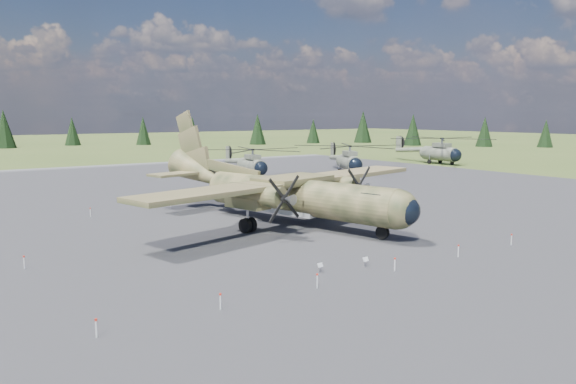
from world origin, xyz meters
TOP-DOWN VIEW (x-y plane):
  - ground at (0.00, 0.00)m, footprint 500.00×500.00m
  - apron at (0.00, 10.00)m, footprint 120.00×120.00m
  - transport_plane at (5.16, 3.18)m, footprint 31.84×28.54m
  - helicopter_near at (21.84, 36.10)m, footprint 19.28×21.18m
  - helicopter_mid at (37.18, 31.21)m, footprint 24.24×24.24m
  - helicopter_far at (63.84, 35.22)m, footprint 21.62×24.42m
  - info_placard_left at (-1.92, -11.10)m, footprint 0.40×0.21m
  - info_placard_right at (1.22, -11.73)m, footprint 0.41×0.20m
  - barrier_fence at (-0.46, -0.08)m, footprint 33.12×29.62m
  - treeline at (-2.16, -2.19)m, footprint 296.42×295.48m

SIDE VIEW (x-z plane):
  - ground at x=0.00m, z-range 0.00..0.00m
  - apron at x=0.00m, z-range -0.02..0.02m
  - info_placard_left at x=-1.92m, z-range 0.10..0.70m
  - info_placard_right at x=1.22m, z-range 0.10..0.74m
  - barrier_fence at x=-0.46m, z-range 0.08..0.93m
  - transport_plane at x=5.16m, z-range -2.24..8.30m
  - helicopter_near at x=21.84m, z-range 0.91..5.27m
  - helicopter_mid at x=37.18m, z-range 0.97..5.62m
  - helicopter_far at x=63.84m, z-range 1.07..6.18m
  - treeline at x=-2.16m, z-range -0.70..10.25m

